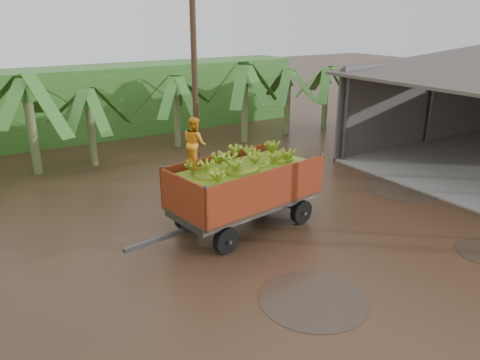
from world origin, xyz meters
name	(u,v)px	position (x,y,z in m)	size (l,w,h in m)	color
ground	(346,239)	(0.00, 0.00, 0.00)	(100.00, 100.00, 0.00)	black
hedge_north	(106,101)	(-2.00, 16.00, 1.80)	(22.00, 3.00, 3.60)	#2D661E
banana_trailer	(244,185)	(-2.06, 2.26, 1.36)	(6.36, 2.82, 3.54)	#B13519
utility_pole	(194,64)	(-0.49, 8.47, 4.25)	(1.20, 0.24, 8.39)	#47301E
banana_plants	(85,153)	(-5.60, 6.40, 1.88)	(24.20, 20.92, 4.28)	#2D661E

